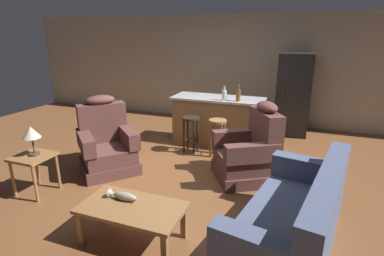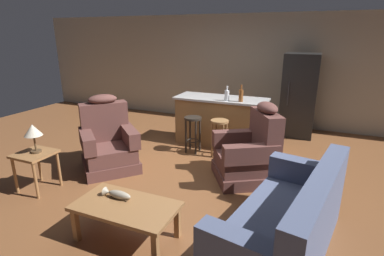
{
  "view_description": "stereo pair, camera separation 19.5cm",
  "coord_description": "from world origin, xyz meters",
  "px_view_note": "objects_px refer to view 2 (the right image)",
  "views": [
    {
      "loc": [
        1.56,
        -4.23,
        2.15
      ],
      "look_at": [
        -0.0,
        -0.1,
        0.75
      ],
      "focal_mm": 28.0,
      "sensor_mm": 36.0,
      "label": 1
    },
    {
      "loc": [
        1.74,
        -4.16,
        2.15
      ],
      "look_at": [
        -0.0,
        -0.1,
        0.75
      ],
      "focal_mm": 28.0,
      "sensor_mm": 36.0,
      "label": 2
    }
  ],
  "objects_px": {
    "recliner_near_lamp": "(108,143)",
    "end_table": "(35,159)",
    "couch": "(287,225)",
    "bar_stool_left": "(193,128)",
    "coffee_table": "(126,209)",
    "refrigerator": "(299,95)",
    "fish_figurine": "(117,194)",
    "table_lamp": "(33,131)",
    "bar_stool_right": "(219,131)",
    "bottle_tall_green": "(227,95)",
    "recliner_near_island": "(250,153)",
    "kitchen_island": "(220,121)",
    "bottle_short_amber": "(241,95)"
  },
  "relations": [
    {
      "from": "fish_figurine",
      "to": "table_lamp",
      "type": "height_order",
      "value": "table_lamp"
    },
    {
      "from": "fish_figurine",
      "to": "table_lamp",
      "type": "distance_m",
      "value": 1.72
    },
    {
      "from": "couch",
      "to": "recliner_near_lamp",
      "type": "height_order",
      "value": "recliner_near_lamp"
    },
    {
      "from": "recliner_near_island",
      "to": "table_lamp",
      "type": "height_order",
      "value": "recliner_near_island"
    },
    {
      "from": "kitchen_island",
      "to": "fish_figurine",
      "type": "bearing_deg",
      "value": -92.99
    },
    {
      "from": "bottle_tall_green",
      "to": "bottle_short_amber",
      "type": "xyz_separation_m",
      "value": [
        0.26,
        0.02,
        0.02
      ]
    },
    {
      "from": "recliner_near_lamp",
      "to": "end_table",
      "type": "relative_size",
      "value": 2.14
    },
    {
      "from": "recliner_near_island",
      "to": "refrigerator",
      "type": "bearing_deg",
      "value": -131.68
    },
    {
      "from": "recliner_near_lamp",
      "to": "bottle_tall_green",
      "type": "distance_m",
      "value": 2.29
    },
    {
      "from": "fish_figurine",
      "to": "bar_stool_right",
      "type": "distance_m",
      "value": 2.55
    },
    {
      "from": "couch",
      "to": "recliner_near_lamp",
      "type": "xyz_separation_m",
      "value": [
        -2.96,
        1.01,
        0.08
      ]
    },
    {
      "from": "coffee_table",
      "to": "kitchen_island",
      "type": "bearing_deg",
      "value": 89.98
    },
    {
      "from": "end_table",
      "to": "couch",
      "type": "bearing_deg",
      "value": 0.02
    },
    {
      "from": "bar_stool_left",
      "to": "refrigerator",
      "type": "height_order",
      "value": "refrigerator"
    },
    {
      "from": "kitchen_island",
      "to": "bar_stool_right",
      "type": "distance_m",
      "value": 0.66
    },
    {
      "from": "fish_figurine",
      "to": "table_lamp",
      "type": "relative_size",
      "value": 0.83
    },
    {
      "from": "coffee_table",
      "to": "refrigerator",
      "type": "relative_size",
      "value": 0.62
    },
    {
      "from": "recliner_near_island",
      "to": "bar_stool_left",
      "type": "height_order",
      "value": "recliner_near_island"
    },
    {
      "from": "coffee_table",
      "to": "couch",
      "type": "relative_size",
      "value": 0.54
    },
    {
      "from": "table_lamp",
      "to": "refrigerator",
      "type": "relative_size",
      "value": 0.23
    },
    {
      "from": "refrigerator",
      "to": "fish_figurine",
      "type": "bearing_deg",
      "value": -109.29
    },
    {
      "from": "table_lamp",
      "to": "bar_stool_right",
      "type": "bearing_deg",
      "value": 47.6
    },
    {
      "from": "refrigerator",
      "to": "recliner_near_island",
      "type": "bearing_deg",
      "value": -100.52
    },
    {
      "from": "couch",
      "to": "end_table",
      "type": "relative_size",
      "value": 3.61
    },
    {
      "from": "fish_figurine",
      "to": "refrigerator",
      "type": "bearing_deg",
      "value": 70.71
    },
    {
      "from": "bottle_short_amber",
      "to": "couch",
      "type": "bearing_deg",
      "value": -65.89
    },
    {
      "from": "kitchen_island",
      "to": "bar_stool_left",
      "type": "height_order",
      "value": "kitchen_island"
    },
    {
      "from": "bar_stool_left",
      "to": "coffee_table",
      "type": "bearing_deg",
      "value": -82.72
    },
    {
      "from": "table_lamp",
      "to": "bar_stool_right",
      "type": "relative_size",
      "value": 0.6
    },
    {
      "from": "couch",
      "to": "bar_stool_left",
      "type": "relative_size",
      "value": 2.98
    },
    {
      "from": "couch",
      "to": "kitchen_island",
      "type": "bearing_deg",
      "value": -49.47
    },
    {
      "from": "fish_figurine",
      "to": "bottle_tall_green",
      "type": "height_order",
      "value": "bottle_tall_green"
    },
    {
      "from": "end_table",
      "to": "bottle_short_amber",
      "type": "bearing_deg",
      "value": 49.32
    },
    {
      "from": "couch",
      "to": "recliner_near_island",
      "type": "relative_size",
      "value": 1.69
    },
    {
      "from": "kitchen_island",
      "to": "bar_stool_left",
      "type": "distance_m",
      "value": 0.71
    },
    {
      "from": "bar_stool_right",
      "to": "refrigerator",
      "type": "bearing_deg",
      "value": 57.23
    },
    {
      "from": "recliner_near_island",
      "to": "recliner_near_lamp",
      "type": "bearing_deg",
      "value": -18.73
    },
    {
      "from": "end_table",
      "to": "coffee_table",
      "type": "bearing_deg",
      "value": -13.11
    },
    {
      "from": "recliner_near_lamp",
      "to": "bottle_short_amber",
      "type": "bearing_deg",
      "value": 84.36
    },
    {
      "from": "fish_figurine",
      "to": "recliner_near_lamp",
      "type": "xyz_separation_m",
      "value": [
        -1.18,
        1.35,
        -0.04
      ]
    },
    {
      "from": "fish_figurine",
      "to": "recliner_near_island",
      "type": "distance_m",
      "value": 2.13
    },
    {
      "from": "recliner_near_island",
      "to": "bar_stool_left",
      "type": "distance_m",
      "value": 1.41
    },
    {
      "from": "refrigerator",
      "to": "bottle_tall_green",
      "type": "bearing_deg",
      "value": -129.88
    },
    {
      "from": "coffee_table",
      "to": "recliner_near_island",
      "type": "bearing_deg",
      "value": 65.03
    },
    {
      "from": "kitchen_island",
      "to": "refrigerator",
      "type": "relative_size",
      "value": 1.02
    },
    {
      "from": "bar_stool_right",
      "to": "recliner_near_island",
      "type": "bearing_deg",
      "value": -43.98
    },
    {
      "from": "coffee_table",
      "to": "fish_figurine",
      "type": "relative_size",
      "value": 3.24
    },
    {
      "from": "bar_stool_left",
      "to": "bar_stool_right",
      "type": "xyz_separation_m",
      "value": [
        0.52,
        0.0,
        0.0
      ]
    },
    {
      "from": "couch",
      "to": "bar_stool_left",
      "type": "distance_m",
      "value": 2.93
    },
    {
      "from": "recliner_near_island",
      "to": "kitchen_island",
      "type": "distance_m",
      "value": 1.59
    }
  ]
}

